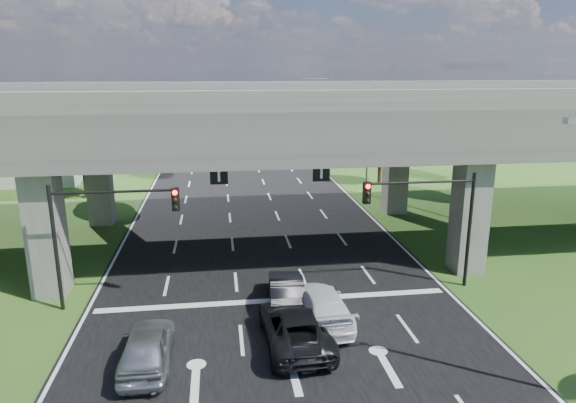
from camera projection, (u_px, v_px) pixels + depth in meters
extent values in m
plane|color=#244E19|center=(284.00, 337.00, 21.63)|extent=(160.00, 160.00, 0.00)
cube|color=black|center=(263.00, 254.00, 31.21)|extent=(18.00, 120.00, 0.03)
cube|color=#3D3A38|center=(259.00, 119.00, 31.08)|extent=(80.00, 15.00, 2.00)
cube|color=#5D5B56|center=(271.00, 101.00, 23.76)|extent=(80.00, 0.50, 1.00)
cube|color=#5D5B56|center=(250.00, 88.00, 37.65)|extent=(80.00, 0.50, 1.00)
cube|color=#5D5B56|center=(45.00, 226.00, 25.05)|extent=(1.60, 1.60, 7.00)
cube|color=#5D5B56|center=(99.00, 176.00, 36.54)|extent=(1.60, 1.60, 7.00)
cube|color=#5D5B56|center=(470.00, 210.00, 27.93)|extent=(1.60, 1.60, 7.00)
cube|color=#5D5B56|center=(396.00, 168.00, 39.42)|extent=(1.60, 1.60, 7.00)
cube|color=black|center=(219.00, 176.00, 24.56)|extent=(0.85, 0.06, 0.85)
cube|color=black|center=(321.00, 173.00, 25.22)|extent=(0.85, 0.06, 0.85)
cylinder|color=black|center=(469.00, 231.00, 26.01)|extent=(0.18, 0.18, 6.00)
cylinder|color=black|center=(421.00, 182.00, 24.98)|extent=(5.50, 0.12, 0.12)
cube|color=black|center=(367.00, 193.00, 24.55)|extent=(0.35, 0.28, 1.05)
sphere|color=#FF0C05|center=(368.00, 187.00, 24.31)|extent=(0.22, 0.22, 0.22)
cylinder|color=black|center=(56.00, 249.00, 23.39)|extent=(0.18, 0.18, 6.00)
cylinder|color=black|center=(113.00, 192.00, 23.08)|extent=(5.50, 0.12, 0.12)
cube|color=black|center=(176.00, 199.00, 23.37)|extent=(0.35, 0.28, 1.05)
sphere|color=#FF0C05|center=(175.00, 193.00, 23.13)|extent=(0.22, 0.22, 0.22)
cube|color=gray|center=(575.00, 120.00, 14.42)|extent=(0.60, 0.25, 0.18)
cylinder|color=gray|center=(368.00, 138.00, 44.72)|extent=(0.16, 0.16, 10.00)
cylinder|color=gray|center=(353.00, 83.00, 43.32)|extent=(3.00, 0.10, 0.10)
cube|color=gray|center=(336.00, 84.00, 43.15)|extent=(0.60, 0.25, 0.18)
cylinder|color=gray|center=(329.00, 120.00, 60.05)|extent=(0.16, 0.16, 10.00)
cylinder|color=gray|center=(317.00, 79.00, 58.65)|extent=(3.00, 0.10, 0.10)
cube|color=gray|center=(304.00, 80.00, 58.48)|extent=(0.60, 0.25, 0.18)
cylinder|color=black|center=(85.00, 179.00, 44.28)|extent=(0.36, 0.36, 3.30)
sphere|color=#165317|center=(81.00, 144.00, 43.52)|extent=(4.50, 4.50, 4.50)
sphere|color=#165317|center=(84.00, 129.00, 42.94)|extent=(3.60, 3.60, 3.60)
sphere|color=#165317|center=(80.00, 154.00, 44.09)|extent=(3.30, 3.30, 3.30)
cylinder|color=black|center=(74.00, 165.00, 51.61)|extent=(0.36, 0.36, 2.86)
sphere|color=#165317|center=(71.00, 139.00, 50.95)|extent=(3.90, 3.90, 3.90)
sphere|color=#165317|center=(73.00, 128.00, 50.41)|extent=(3.12, 3.12, 3.12)
sphere|color=#165317|center=(70.00, 147.00, 51.49)|extent=(2.86, 2.86, 2.86)
cylinder|color=black|center=(127.00, 149.00, 59.71)|extent=(0.36, 0.36, 3.52)
sphere|color=#165317|center=(125.00, 121.00, 58.89)|extent=(4.80, 4.80, 4.80)
sphere|color=#165317|center=(127.00, 109.00, 58.29)|extent=(3.84, 3.84, 3.84)
sphere|color=#165317|center=(124.00, 129.00, 59.48)|extent=(3.52, 3.52, 3.52)
cylinder|color=black|center=(380.00, 168.00, 49.76)|extent=(0.36, 0.36, 3.08)
sphere|color=#165317|center=(381.00, 139.00, 49.05)|extent=(4.20, 4.20, 4.20)
sphere|color=#165317|center=(387.00, 126.00, 48.49)|extent=(3.36, 3.36, 3.36)
sphere|color=#165317|center=(377.00, 147.00, 49.61)|extent=(3.08, 3.08, 3.08)
cylinder|color=black|center=(384.00, 155.00, 57.85)|extent=(0.36, 0.36, 2.86)
sphere|color=#165317|center=(385.00, 131.00, 57.18)|extent=(3.90, 3.90, 3.90)
sphere|color=#165317|center=(390.00, 121.00, 56.65)|extent=(3.12, 3.12, 3.12)
sphere|color=#165317|center=(381.00, 138.00, 57.73)|extent=(2.86, 2.86, 2.86)
cylinder|color=black|center=(333.00, 143.00, 64.93)|extent=(0.36, 0.36, 3.30)
sphere|color=#165317|center=(334.00, 119.00, 64.16)|extent=(4.50, 4.50, 4.50)
sphere|color=#165317|center=(338.00, 108.00, 63.58)|extent=(3.60, 3.60, 3.60)
sphere|color=#165317|center=(331.00, 126.00, 64.74)|extent=(3.30, 3.30, 3.30)
imported|color=#A6AAAE|center=(147.00, 347.00, 19.39)|extent=(1.90, 4.61, 1.56)
imported|color=black|center=(286.00, 290.00, 24.37)|extent=(1.92, 4.64, 1.50)
imported|color=silver|center=(321.00, 305.00, 22.78)|extent=(2.42, 5.36, 1.52)
imported|color=black|center=(295.00, 326.00, 20.93)|extent=(2.71, 5.58, 1.53)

